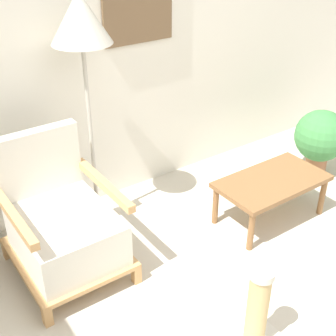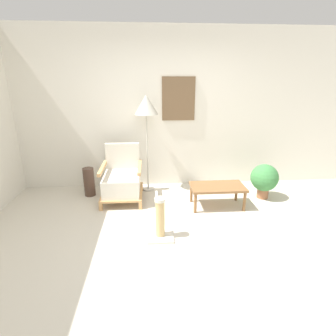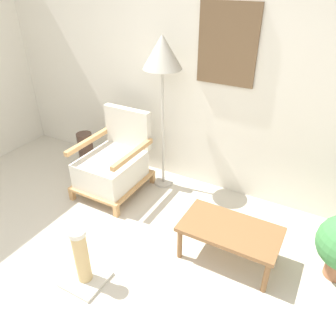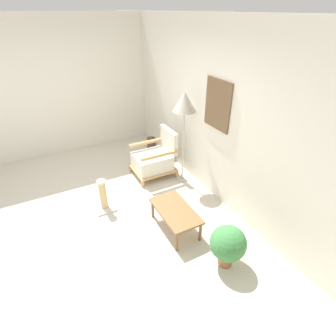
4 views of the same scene
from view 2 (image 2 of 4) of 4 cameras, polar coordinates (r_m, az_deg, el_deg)
name	(u,v)px [view 2 (image 2 of 4)]	position (r m, az deg, el deg)	size (l,w,h in m)	color
ground_plane	(172,253)	(3.11, 0.85, -17.99)	(14.00, 14.00, 0.00)	beige
wall_back	(162,111)	(4.62, -1.38, 12.38)	(8.00, 0.09, 2.70)	silver
armchair	(122,180)	(4.26, -9.96, -2.63)	(0.64, 0.75, 0.86)	tan
floor_lamp	(146,108)	(4.34, -4.75, 12.96)	(0.38, 0.38, 1.64)	#B7B2A8
coffee_table	(217,188)	(4.04, 10.72, -4.38)	(0.81, 0.45, 0.34)	brown
vase	(89,182)	(4.57, -16.80, -2.90)	(0.18, 0.18, 0.48)	#473328
potted_plant	(264,179)	(4.52, 20.23, -2.18)	(0.44, 0.44, 0.57)	#935B3D
scratching_post	(160,223)	(3.26, -1.72, -11.84)	(0.32, 0.32, 0.53)	beige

